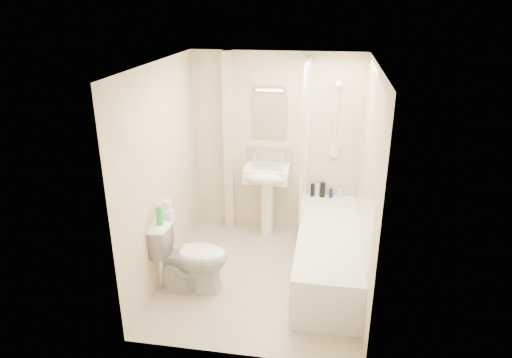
# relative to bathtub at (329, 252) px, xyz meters

# --- Properties ---
(floor) EXTENTS (2.50, 2.50, 0.00)m
(floor) POSITION_rel_bathtub_xyz_m (-0.75, -0.20, -0.29)
(floor) COLOR beige
(floor) RESTS_ON ground
(wall_back) EXTENTS (2.20, 0.02, 2.40)m
(wall_back) POSITION_rel_bathtub_xyz_m (-0.75, 1.05, 0.91)
(wall_back) COLOR beige
(wall_back) RESTS_ON ground
(wall_left) EXTENTS (0.02, 2.50, 2.40)m
(wall_left) POSITION_rel_bathtub_xyz_m (-1.85, -0.20, 0.91)
(wall_left) COLOR beige
(wall_left) RESTS_ON ground
(wall_right) EXTENTS (0.02, 2.50, 2.40)m
(wall_right) POSITION_rel_bathtub_xyz_m (0.35, -0.20, 0.91)
(wall_right) COLOR beige
(wall_right) RESTS_ON ground
(ceiling) EXTENTS (2.20, 2.50, 0.02)m
(ceiling) POSITION_rel_bathtub_xyz_m (-0.75, -0.20, 2.11)
(ceiling) COLOR white
(ceiling) RESTS_ON wall_back
(tile_back) EXTENTS (0.70, 0.01, 1.75)m
(tile_back) POSITION_rel_bathtub_xyz_m (0.00, 1.04, 1.14)
(tile_back) COLOR beige
(tile_back) RESTS_ON wall_back
(tile_right) EXTENTS (0.01, 2.10, 1.75)m
(tile_right) POSITION_rel_bathtub_xyz_m (0.34, 0.00, 1.14)
(tile_right) COLOR beige
(tile_right) RESTS_ON wall_right
(pipe_boxing) EXTENTS (0.12, 0.12, 2.40)m
(pipe_boxing) POSITION_rel_bathtub_xyz_m (-1.37, 0.99, 0.91)
(pipe_boxing) COLOR beige
(pipe_boxing) RESTS_ON ground
(splashback) EXTENTS (0.60, 0.02, 0.30)m
(splashback) POSITION_rel_bathtub_xyz_m (-0.84, 1.04, 0.74)
(splashback) COLOR beige
(splashback) RESTS_ON wall_back
(mirror) EXTENTS (0.46, 0.01, 0.60)m
(mirror) POSITION_rel_bathtub_xyz_m (-0.84, 1.04, 1.29)
(mirror) COLOR white
(mirror) RESTS_ON wall_back
(strip_light) EXTENTS (0.42, 0.07, 0.07)m
(strip_light) POSITION_rel_bathtub_xyz_m (-0.84, 1.02, 1.66)
(strip_light) COLOR silver
(strip_light) RESTS_ON wall_back
(bathtub) EXTENTS (0.70, 2.10, 0.55)m
(bathtub) POSITION_rel_bathtub_xyz_m (0.00, 0.00, 0.00)
(bathtub) COLOR white
(bathtub) RESTS_ON ground
(shower_screen) EXTENTS (0.04, 0.92, 1.80)m
(shower_screen) POSITION_rel_bathtub_xyz_m (-0.35, 0.60, 1.16)
(shower_screen) COLOR white
(shower_screen) RESTS_ON bathtub
(shower_fixture) EXTENTS (0.10, 0.16, 0.99)m
(shower_fixture) POSITION_rel_bathtub_xyz_m (-0.00, 0.99, 1.26)
(shower_fixture) COLOR white
(shower_fixture) RESTS_ON wall_back
(pedestal_sink) EXTENTS (0.57, 0.51, 1.10)m
(pedestal_sink) POSITION_rel_bathtub_xyz_m (-0.84, 0.81, 0.48)
(pedestal_sink) COLOR white
(pedestal_sink) RESTS_ON ground
(bottle_black_a) EXTENTS (0.05, 0.05, 0.17)m
(bottle_black_a) POSITION_rel_bathtub_xyz_m (-0.25, 0.96, 0.35)
(bottle_black_a) COLOR black
(bottle_black_a) RESTS_ON bathtub
(bottle_white_a) EXTENTS (0.05, 0.05, 0.17)m
(bottle_white_a) POSITION_rel_bathtub_xyz_m (-0.18, 0.96, 0.35)
(bottle_white_a) COLOR white
(bottle_white_a) RESTS_ON bathtub
(bottle_black_b) EXTENTS (0.07, 0.07, 0.20)m
(bottle_black_b) POSITION_rel_bathtub_xyz_m (-0.11, 0.96, 0.36)
(bottle_black_b) COLOR black
(bottle_black_b) RESTS_ON bathtub
(bottle_blue) EXTENTS (0.05, 0.05, 0.12)m
(bottle_blue) POSITION_rel_bathtub_xyz_m (-0.00, 0.96, 0.32)
(bottle_blue) COLOR #131655
(bottle_blue) RESTS_ON bathtub
(bottle_white_b) EXTENTS (0.05, 0.05, 0.13)m
(bottle_white_b) POSITION_rel_bathtub_xyz_m (0.11, 0.96, 0.33)
(bottle_white_b) COLOR white
(bottle_white_b) RESTS_ON bathtub
(toilet) EXTENTS (0.56, 0.85, 0.81)m
(toilet) POSITION_rel_bathtub_xyz_m (-1.47, -0.52, 0.11)
(toilet) COLOR white
(toilet) RESTS_ON ground
(toilet_roll_lower) EXTENTS (0.12, 0.12, 0.09)m
(toilet_roll_lower) POSITION_rel_bathtub_xyz_m (-1.72, -0.46, 0.56)
(toilet_roll_lower) COLOR white
(toilet_roll_lower) RESTS_ON toilet
(toilet_roll_upper) EXTENTS (0.10, 0.10, 0.10)m
(toilet_roll_upper) POSITION_rel_bathtub_xyz_m (-1.73, -0.44, 0.66)
(toilet_roll_upper) COLOR white
(toilet_roll_upper) RESTS_ON toilet_roll_lower
(green_bottle) EXTENTS (0.07, 0.07, 0.20)m
(green_bottle) POSITION_rel_bathtub_xyz_m (-1.75, -0.62, 0.62)
(green_bottle) COLOR green
(green_bottle) RESTS_ON toilet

